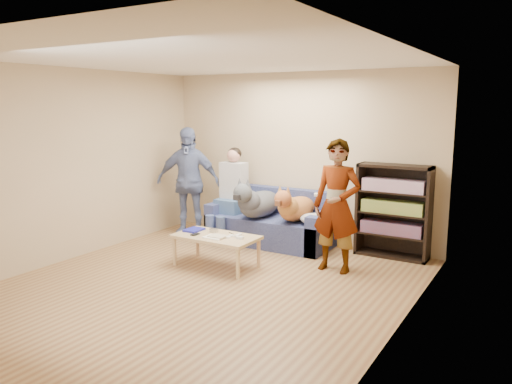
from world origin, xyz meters
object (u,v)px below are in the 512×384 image
Objects in this scene: person_standing_right at (337,206)px; person_seated at (230,191)px; camera_silver at (214,230)px; dog_gray at (257,203)px; dog_tan at (295,207)px; notebook_blue at (194,230)px; coffee_table at (216,239)px; bookshelf at (394,209)px; sofa at (272,225)px; person_standing_left at (188,182)px.

person_seated is (-2.02, 0.61, -0.07)m from person_standing_right.
camera_silver is 1.05m from dog_gray.
person_standing_right reaches higher than person_seated.
dog_tan is (0.65, 1.11, 0.19)m from camera_silver.
dog_gray is (0.56, -0.12, -0.12)m from person_seated.
dog_tan is (0.93, 1.18, 0.20)m from notebook_blue.
coffee_table is 0.85× the size of bookshelf.
camera_silver is at bearing -66.57° from person_seated.
dog_tan is (0.59, 0.08, -0.03)m from dog_gray.
notebook_blue is at bearing -128.13° from dog_tan.
sofa is 1.86m from bookshelf.
coffee_table is (-1.41, -0.66, -0.47)m from person_standing_right.
person_seated reaches higher than coffee_table.
bookshelf is (1.33, 0.40, 0.05)m from dog_tan.
person_seated is (-0.68, -0.13, 0.49)m from sofa.
person_seated is 1.47m from coffee_table.
notebook_blue is 0.20× the size of bookshelf.
bookshelf reaches higher than camera_silver.
dog_gray is 0.60m from dog_tan.
camera_silver is at bearing -98.09° from sofa.
camera_silver is 1.29m from person_seated.
coffee_table is (0.40, -0.05, -0.06)m from notebook_blue.
camera_silver is (0.28, 0.07, 0.01)m from notebook_blue.
sofa is 1.73× the size of coffee_table.
notebook_blue is 0.18× the size of person_seated.
sofa is at bearing 10.56° from person_seated.
dog_tan is at bearing 147.38° from person_standing_right.
person_standing_left is 16.00× the size of camera_silver.
bookshelf reaches higher than dog_gray.
person_standing_left is 1.35× the size of bookshelf.
camera_silver reaches higher than notebook_blue.
coffee_table is at bearing -7.13° from notebook_blue.
person_standing_left is 1.87m from dog_tan.
sofa reaches higher than camera_silver.
dog_tan reaches higher than coffee_table.
person_standing_left reaches higher than person_seated.
notebook_blue is 1.43m from sofa.
camera_silver is 2.50m from bookshelf.
person_standing_right is 1.95m from notebook_blue.
sofa is at bearing 151.88° from person_standing_right.
dog_tan is at bearing -163.41° from bookshelf.
person_seated is 2.51m from bookshelf.
person_standing_left reaches higher than person_standing_right.
person_standing_right reaches higher than bookshelf.
dog_gray is at bearing -165.94° from bookshelf.
bookshelf is at bearing 41.20° from coffee_table.
notebook_blue is 0.24× the size of coffee_table.
dog_tan is at bearing 51.87° from notebook_blue.
dog_gray is at bearing -12.22° from person_seated.
person_standing_right is 1.33× the size of dog_gray.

